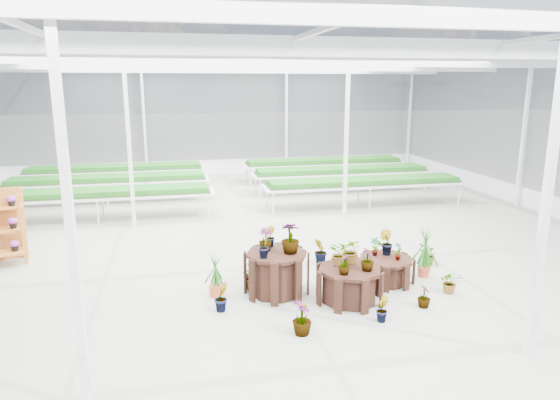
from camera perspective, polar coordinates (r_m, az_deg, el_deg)
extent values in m
plane|color=gray|center=(10.49, -1.08, -8.10)|extent=(24.00, 24.00, 0.00)
cylinder|color=black|center=(9.30, -0.40, -8.32)|extent=(1.43, 1.43, 0.80)
cylinder|color=black|center=(9.10, 7.91, -9.54)|extent=(1.32, 1.32, 0.62)
cylinder|color=black|center=(10.08, 11.94, -7.80)|extent=(1.42, 1.42, 0.49)
imported|color=#1A5816|center=(9.17, -1.70, -4.55)|extent=(0.31, 0.31, 0.43)
imported|color=#1A5816|center=(9.03, 1.19, -4.33)|extent=(0.40, 0.40, 0.59)
imported|color=#1A5816|center=(9.42, -1.17, -4.19)|extent=(0.20, 0.23, 0.40)
imported|color=#1A5816|center=(8.84, -1.79, -5.29)|extent=(0.30, 0.30, 0.42)
imported|color=#1A5816|center=(9.01, 6.84, -6.20)|extent=(0.42, 0.45, 0.42)
imported|color=#1A5816|center=(8.85, 9.96, -6.71)|extent=(0.30, 0.30, 0.41)
imported|color=#1A5816|center=(9.15, 8.14, -5.75)|extent=(0.57, 0.56, 0.48)
imported|color=#1A5816|center=(8.64, 7.34, -7.30)|extent=(0.26, 0.26, 0.36)
imported|color=#1A5816|center=(10.02, 10.77, -5.23)|extent=(0.23, 0.24, 0.38)
imported|color=#1A5816|center=(9.87, 13.34, -5.70)|extent=(0.23, 0.21, 0.37)
imported|color=#1A5816|center=(10.12, 12.01, -4.77)|extent=(0.33, 0.35, 0.50)
imported|color=#1A5816|center=(8.73, -6.73, -10.94)|extent=(0.32, 0.34, 0.50)
imported|color=#1A5816|center=(9.52, -3.28, -8.62)|extent=(0.56, 0.60, 0.54)
imported|color=#1A5816|center=(7.91, 2.53, -13.33)|extent=(0.39, 0.39, 0.55)
imported|color=#1A5816|center=(8.50, 11.56, -12.10)|extent=(0.27, 0.29, 0.43)
imported|color=#1A5816|center=(9.16, 16.15, -10.54)|extent=(0.28, 0.28, 0.40)
imported|color=#1A5816|center=(9.89, 18.89, -8.87)|extent=(0.48, 0.46, 0.42)
imported|color=#1A5816|center=(11.22, 16.57, -6.03)|extent=(0.42, 0.37, 0.44)
imported|color=#1A5816|center=(10.71, 11.70, -6.39)|extent=(0.64, 0.64, 0.54)
imported|color=#1A5816|center=(10.75, 4.67, -5.86)|extent=(0.36, 0.40, 0.61)
imported|color=#1A5816|center=(10.11, -1.58, -7.26)|extent=(0.24, 0.32, 0.55)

